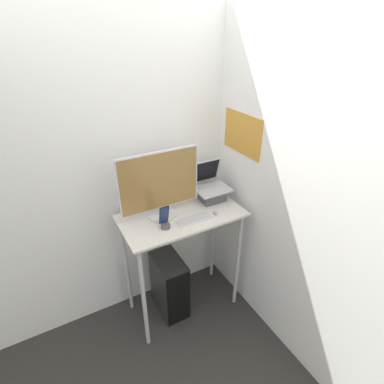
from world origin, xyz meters
The scene contains 10 objects.
ground_plane centered at (0.00, 0.00, 0.00)m, with size 12.00×12.00×0.00m, color #2D2B28.
wall_back centered at (0.00, 0.59, 1.30)m, with size 6.00×0.05×2.60m.
wall_side_right centered at (0.57, 0.00, 1.30)m, with size 0.06×6.00×2.60m.
desk centered at (0.00, 0.25, 0.86)m, with size 0.98×0.51×1.02m.
laptop centered at (0.33, 0.35, 1.11)m, with size 0.29×0.28×0.32m.
monitor centered at (-0.14, 0.32, 1.28)m, with size 0.63×0.22×0.54m.
keyboard centered at (0.06, 0.14, 1.03)m, with size 0.29×0.10×0.02m.
mouse centered at (0.24, 0.13, 1.04)m, with size 0.03×0.05×0.02m.
cell_phone centered at (-0.19, 0.16, 1.08)m, with size 0.07×0.07×0.18m.
computer_tower centered at (-0.12, 0.28, 0.29)m, with size 0.23×0.38×0.58m.
Camera 1 is at (-0.89, -1.52, 2.34)m, focal length 28.00 mm.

